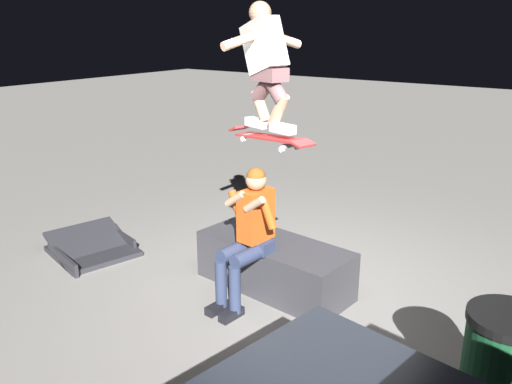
{
  "coord_description": "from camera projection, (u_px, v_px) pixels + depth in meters",
  "views": [
    {
      "loc": [
        -2.4,
        4.17,
        2.61
      ],
      "look_at": [
        0.3,
        0.37,
        1.11
      ],
      "focal_mm": 36.58,
      "sensor_mm": 36.0,
      "label": 1
    }
  ],
  "objects": [
    {
      "name": "ledge_box_main",
      "position": [
        274.0,
        265.0,
        5.35
      ],
      "size": [
        1.67,
        0.81,
        0.51
      ],
      "primitive_type": "cube",
      "rotation": [
        0.0,
        0.0,
        -0.1
      ],
      "color": "#38383D",
      "rests_on": "ground"
    },
    {
      "name": "ground_plane",
      "position": [
        301.0,
        291.0,
        5.36
      ],
      "size": [
        40.0,
        40.0,
        0.0
      ],
      "primitive_type": "plane",
      "color": "gray"
    },
    {
      "name": "person_sitting_on_ledge",
      "position": [
        248.0,
        230.0,
        4.93
      ],
      "size": [
        0.6,
        0.77,
        1.34
      ],
      "color": "#2D3856",
      "rests_on": "ground"
    },
    {
      "name": "trash_bin",
      "position": [
        503.0,
        370.0,
        3.47
      ],
      "size": [
        0.55,
        0.55,
        0.83
      ],
      "color": "#19512D",
      "rests_on": "ground"
    },
    {
      "name": "skater_airborne",
      "position": [
        266.0,
        61.0,
        4.64
      ],
      "size": [
        0.64,
        0.87,
        1.12
      ],
      "color": "white"
    },
    {
      "name": "kicker_ramp",
      "position": [
        93.0,
        249.0,
        6.21
      ],
      "size": [
        1.09,
        1.07,
        0.33
      ],
      "color": "#28282D",
      "rests_on": "ground"
    },
    {
      "name": "skateboard",
      "position": [
        269.0,
        138.0,
        4.81
      ],
      "size": [
        1.04,
        0.47,
        0.13
      ],
      "color": "#B72D2D"
    }
  ]
}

